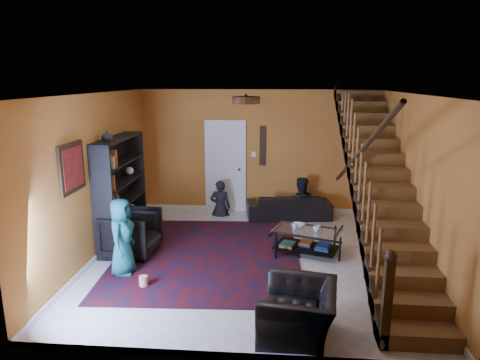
% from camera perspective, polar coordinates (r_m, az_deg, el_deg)
% --- Properties ---
extents(floor, '(5.50, 5.50, 0.00)m').
position_cam_1_polar(floor, '(7.52, 1.14, -10.42)').
color(floor, beige).
rests_on(floor, ground).
extents(room, '(5.50, 5.50, 5.50)m').
position_cam_1_polar(room, '(8.89, -6.98, -6.32)').
color(room, orange).
rests_on(room, ground).
extents(staircase, '(0.95, 5.02, 3.18)m').
position_cam_1_polar(staircase, '(7.26, 18.14, -0.31)').
color(staircase, brown).
rests_on(staircase, floor).
extents(bookshelf, '(0.35, 1.80, 2.00)m').
position_cam_1_polar(bookshelf, '(8.24, -15.52, -1.66)').
color(bookshelf, black).
rests_on(bookshelf, floor).
extents(door, '(0.82, 0.05, 2.05)m').
position_cam_1_polar(door, '(9.86, -1.95, 1.63)').
color(door, silver).
rests_on(door, floor).
extents(framed_picture, '(0.04, 0.74, 0.74)m').
position_cam_1_polar(framed_picture, '(6.79, -21.50, 1.53)').
color(framed_picture, maroon).
rests_on(framed_picture, room).
extents(wall_hanging, '(0.14, 0.03, 0.90)m').
position_cam_1_polar(wall_hanging, '(9.71, 3.03, 4.58)').
color(wall_hanging, black).
rests_on(wall_hanging, room).
extents(ceiling_fixture, '(0.40, 0.40, 0.10)m').
position_cam_1_polar(ceiling_fixture, '(6.09, 0.80, 10.61)').
color(ceiling_fixture, '#3F2814').
rests_on(ceiling_fixture, room).
extents(rug, '(3.32, 3.75, 0.02)m').
position_cam_1_polar(rug, '(7.66, -4.30, -9.92)').
color(rug, '#3F0B0D').
rests_on(rug, floor).
extents(sofa, '(1.92, 0.96, 0.54)m').
position_cam_1_polar(sofa, '(9.58, 6.51, -3.47)').
color(sofa, black).
rests_on(sofa, floor).
extents(armchair_left, '(0.95, 0.92, 0.80)m').
position_cam_1_polar(armchair_left, '(7.78, -14.21, -6.85)').
color(armchair_left, black).
rests_on(armchair_left, floor).
extents(armchair_right, '(1.01, 1.12, 0.65)m').
position_cam_1_polar(armchair_right, '(5.36, 7.78, -17.12)').
color(armchair_right, black).
rests_on(armchair_right, floor).
extents(person_adult_a, '(0.47, 0.31, 1.27)m').
position_cam_1_polar(person_adult_a, '(9.72, -2.65, -3.67)').
color(person_adult_a, black).
rests_on(person_adult_a, sofa).
extents(person_adult_b, '(0.67, 0.53, 1.37)m').
position_cam_1_polar(person_adult_b, '(9.65, 8.01, -3.60)').
color(person_adult_b, black).
rests_on(person_adult_b, sofa).
extents(person_child, '(0.40, 0.61, 1.24)m').
position_cam_1_polar(person_child, '(7.00, -15.49, -7.29)').
color(person_child, '#1B6467').
rests_on(person_child, armchair_left).
extents(coffee_table, '(1.30, 1.01, 0.44)m').
position_cam_1_polar(coffee_table, '(7.73, 8.87, -7.91)').
color(coffee_table, black).
rests_on(coffee_table, floor).
extents(cup_a, '(0.15, 0.15, 0.10)m').
position_cam_1_polar(cup_a, '(7.61, 10.21, -6.40)').
color(cup_a, '#999999').
rests_on(cup_a, coffee_table).
extents(cup_b, '(0.11, 0.11, 0.09)m').
position_cam_1_polar(cup_b, '(7.70, 7.36, -6.09)').
color(cup_b, '#999999').
rests_on(cup_b, coffee_table).
extents(bowl, '(0.29, 0.29, 0.06)m').
position_cam_1_polar(bowl, '(7.79, 7.77, -6.01)').
color(bowl, '#999999').
rests_on(bowl, coffee_table).
extents(vase, '(0.18, 0.18, 0.19)m').
position_cam_1_polar(vase, '(7.57, -17.33, 5.66)').
color(vase, '#999999').
rests_on(vase, bookshelf).
extents(popcorn_bucket, '(0.14, 0.14, 0.15)m').
position_cam_1_polar(popcorn_bucket, '(6.70, -12.74, -12.98)').
color(popcorn_bucket, red).
rests_on(popcorn_bucket, rug).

